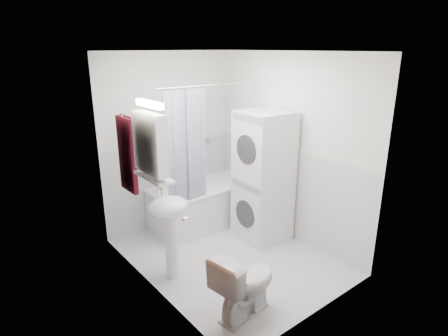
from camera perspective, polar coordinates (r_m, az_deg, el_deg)
floor at (r=4.70m, az=0.69°, el=-13.36°), size 2.60×2.60×0.00m
room_walls at (r=4.12m, az=0.76°, el=4.58°), size 2.60×2.60×2.60m
wainscot at (r=4.62m, az=-1.59°, el=-5.51°), size 1.98×2.58×2.58m
door at (r=3.34m, az=-5.99°, el=-7.74°), size 0.05×2.00×2.00m
bathtub at (r=5.37m, az=-2.84°, el=-5.21°), size 1.56×0.74×0.59m
tub_spout at (r=5.54m, az=-3.25°, el=1.94°), size 0.04×0.12×0.04m
curtain_rod at (r=4.71m, az=-0.89°, el=12.59°), size 1.74×0.02×0.02m
shower_curtain at (r=4.56m, az=-5.78°, el=2.74°), size 0.55×0.02×1.45m
sink at (r=4.04m, az=-8.34°, el=-7.73°), size 0.44×0.37×1.04m
medicine_cabinet at (r=3.70m, az=-11.16°, el=3.93°), size 0.13×0.50×0.71m
shelf at (r=3.81m, az=-10.64°, el=-1.37°), size 0.18×0.54×0.02m
shower_caddy at (r=5.50m, az=-2.81°, el=4.37°), size 0.22×0.06×0.02m
towel at (r=4.17m, az=-14.56°, el=2.20°), size 0.07×0.35×0.84m
washer_dryer at (r=4.83m, az=5.99°, el=-1.37°), size 0.64×0.64×1.70m
toilet at (r=3.67m, az=3.20°, el=-17.15°), size 0.72×0.47×0.66m
soap_pump at (r=4.10m, az=-9.22°, el=-3.61°), size 0.08×0.17×0.08m
shelf_bottle at (r=3.67m, az=-9.56°, el=-1.28°), size 0.07×0.18×0.07m
shelf_cup at (r=3.89m, az=-11.53°, el=-0.03°), size 0.10×0.09×0.10m
shampoo_a at (r=5.36m, az=-4.78°, el=4.79°), size 0.13×0.17×0.13m
shampoo_b at (r=5.43m, az=-3.72°, el=4.72°), size 0.08×0.21×0.08m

